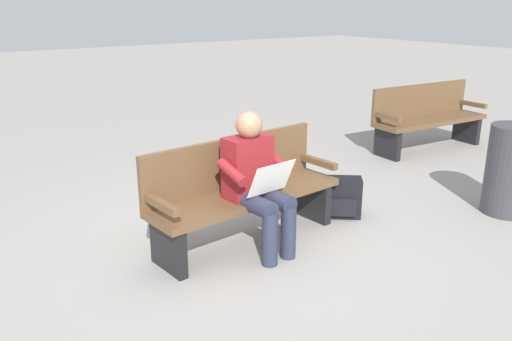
{
  "coord_description": "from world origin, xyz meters",
  "views": [
    {
      "loc": [
        2.37,
        3.53,
        2.04
      ],
      "look_at": [
        0.02,
        0.15,
        0.7
      ],
      "focal_mm": 37.1,
      "sensor_mm": 36.0,
      "label": 1
    }
  ],
  "objects_px": {
    "person_seated": "(256,179)",
    "trash_bin": "(511,170)",
    "backpack": "(342,198)",
    "bench_far": "(427,117)",
    "bench_near": "(242,190)"
  },
  "relations": [
    {
      "from": "person_seated",
      "to": "bench_far",
      "type": "height_order",
      "value": "person_seated"
    },
    {
      "from": "backpack",
      "to": "bench_near",
      "type": "bearing_deg",
      "value": -6.95
    },
    {
      "from": "backpack",
      "to": "trash_bin",
      "type": "xyz_separation_m",
      "value": [
        -1.42,
        0.86,
        0.25
      ]
    },
    {
      "from": "bench_near",
      "to": "bench_far",
      "type": "xyz_separation_m",
      "value": [
        -3.79,
        -1.01,
        0.0
      ]
    },
    {
      "from": "bench_near",
      "to": "trash_bin",
      "type": "xyz_separation_m",
      "value": [
        -2.5,
        0.99,
        -0.02
      ]
    },
    {
      "from": "bench_far",
      "to": "bench_near",
      "type": "bearing_deg",
      "value": 18.87
    },
    {
      "from": "bench_near",
      "to": "bench_far",
      "type": "height_order",
      "value": "same"
    },
    {
      "from": "bench_near",
      "to": "backpack",
      "type": "height_order",
      "value": "bench_near"
    },
    {
      "from": "backpack",
      "to": "bench_far",
      "type": "height_order",
      "value": "bench_far"
    },
    {
      "from": "bench_near",
      "to": "person_seated",
      "type": "xyz_separation_m",
      "value": [
        0.02,
        0.24,
        0.17
      ]
    },
    {
      "from": "person_seated",
      "to": "backpack",
      "type": "xyz_separation_m",
      "value": [
        -1.1,
        -0.1,
        -0.43
      ]
    },
    {
      "from": "bench_far",
      "to": "trash_bin",
      "type": "xyz_separation_m",
      "value": [
        1.28,
        2.01,
        -0.02
      ]
    },
    {
      "from": "person_seated",
      "to": "bench_near",
      "type": "bearing_deg",
      "value": -99.01
    },
    {
      "from": "person_seated",
      "to": "trash_bin",
      "type": "bearing_deg",
      "value": 158.17
    },
    {
      "from": "bench_near",
      "to": "backpack",
      "type": "bearing_deg",
      "value": 168.0
    }
  ]
}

